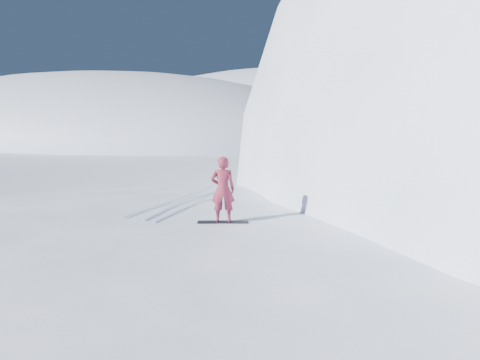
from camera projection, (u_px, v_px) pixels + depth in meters
The scene contains 9 objects.
ground at pixel (129, 336), 10.72m from camera, with size 400.00×400.00×0.00m, color white.
near_ridge at pixel (225, 299), 12.82m from camera, with size 36.00×28.00×4.80m, color white.
far_ridge_a at pixel (88, 137), 96.24m from camera, with size 120.00×70.00×28.00m, color white.
far_ridge_c at pixel (296, 131), 124.74m from camera, with size 140.00×90.00×36.00m, color white.
wind_bumps at pixel (166, 299), 12.81m from camera, with size 16.00×14.40×1.00m.
snowboard at pixel (223, 222), 12.33m from camera, with size 1.47×0.27×0.02m, color black.
snowboarder at pixel (223, 189), 12.18m from camera, with size 0.69×0.45×1.89m, color maroon.
vapor_plume at pixel (7, 147), 68.49m from camera, with size 9.58×7.66×6.70m, color white.
board_tracks at pixel (186, 200), 15.36m from camera, with size 1.82×5.98×0.04m.
Camera 1 is at (7.31, -7.32, 5.56)m, focal length 32.00 mm.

